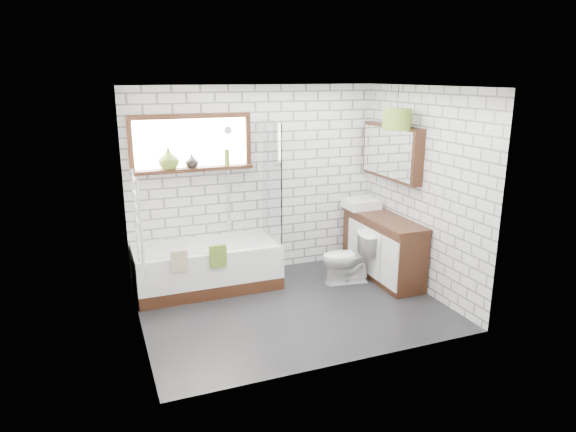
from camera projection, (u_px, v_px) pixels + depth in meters
name	position (u px, v px, depth m)	size (l,w,h in m)	color
floor	(293.00, 307.00, 5.99)	(3.40, 2.60, 0.01)	black
ceiling	(293.00, 86.00, 5.33)	(3.40, 2.60, 0.01)	white
wall_back	(257.00, 181.00, 6.83)	(3.40, 0.01, 2.50)	white
wall_front	(348.00, 237.00, 4.49)	(3.40, 0.01, 2.50)	white
wall_left	(133.00, 218.00, 5.06)	(0.01, 2.60, 2.50)	white
wall_right	(422.00, 191.00, 6.26)	(0.01, 2.60, 2.50)	white
window	(192.00, 143.00, 6.35)	(1.52, 0.16, 0.68)	black
towel_radiator	(138.00, 223.00, 5.09)	(0.06, 0.52, 1.00)	white
mirror_cabinet	(391.00, 152.00, 6.66)	(0.16, 1.20, 0.70)	black
shower_riser	(228.00, 177.00, 6.62)	(0.02, 0.02, 1.30)	silver
bathtub	(207.00, 267.00, 6.45)	(1.78, 0.78, 0.57)	white
shower_screen	(272.00, 181.00, 6.48)	(0.02, 0.72, 1.50)	white
towel_green	(218.00, 256.00, 6.05)	(0.20, 0.05, 0.27)	#5A7A24
towel_beige	(179.00, 261.00, 5.89)	(0.19, 0.05, 0.25)	tan
vanity	(383.00, 247.00, 6.80)	(0.47, 1.45, 0.83)	black
basin	(361.00, 204.00, 7.10)	(0.44, 0.39, 0.13)	white
tap	(372.00, 199.00, 7.14)	(0.03, 0.03, 0.14)	silver
toilet	(347.00, 258.00, 6.62)	(0.66, 0.37, 0.67)	white
vase_olive	(169.00, 160.00, 6.27)	(0.25, 0.25, 0.26)	olive
vase_dark	(192.00, 163.00, 6.38)	(0.16, 0.16, 0.17)	black
bottle	(227.00, 159.00, 6.53)	(0.07, 0.07, 0.21)	olive
pendant	(397.00, 119.00, 6.17)	(0.34, 0.34, 0.25)	#5A7A24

